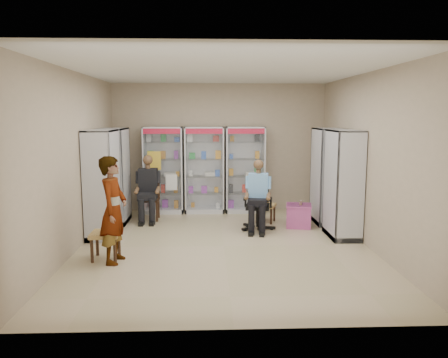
{
  "coord_description": "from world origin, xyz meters",
  "views": [
    {
      "loc": [
        -0.28,
        -7.37,
        2.27
      ],
      "look_at": [
        0.03,
        0.7,
        1.08
      ],
      "focal_mm": 35.0,
      "sensor_mm": 36.0,
      "label": 1
    }
  ],
  "objects_px": {
    "cabinet_back_right": "(245,170)",
    "cabinet_right_near": "(343,184)",
    "cabinet_left_far": "(115,176)",
    "woven_stool_a": "(266,213)",
    "cabinet_left_near": "(102,184)",
    "cabinet_back_mid": "(204,170)",
    "standing_man": "(113,210)",
    "cabinet_back_left": "(164,170)",
    "woven_stool_b": "(106,245)",
    "seated_shopkeeper": "(258,197)",
    "office_chair": "(258,204)",
    "cabinet_right_far": "(327,176)",
    "pink_trunk": "(299,216)",
    "wooden_chair": "(149,199)"
  },
  "relations": [
    {
      "from": "seated_shopkeeper",
      "to": "woven_stool_b",
      "type": "xyz_separation_m",
      "value": [
        -2.62,
        -1.66,
        -0.44
      ]
    },
    {
      "from": "cabinet_back_mid",
      "to": "standing_man",
      "type": "xyz_separation_m",
      "value": [
        -1.38,
        -3.49,
        -0.17
      ]
    },
    {
      "from": "cabinet_right_near",
      "to": "office_chair",
      "type": "bearing_deg",
      "value": 68.42
    },
    {
      "from": "cabinet_left_near",
      "to": "woven_stool_b",
      "type": "height_order",
      "value": "cabinet_left_near"
    },
    {
      "from": "cabinet_back_left",
      "to": "cabinet_back_mid",
      "type": "distance_m",
      "value": 0.95
    },
    {
      "from": "seated_shopkeeper",
      "to": "standing_man",
      "type": "height_order",
      "value": "standing_man"
    },
    {
      "from": "standing_man",
      "to": "woven_stool_a",
      "type": "bearing_deg",
      "value": -40.09
    },
    {
      "from": "cabinet_right_far",
      "to": "pink_trunk",
      "type": "bearing_deg",
      "value": 117.15
    },
    {
      "from": "cabinet_right_far",
      "to": "wooden_chair",
      "type": "distance_m",
      "value": 3.84
    },
    {
      "from": "cabinet_right_far",
      "to": "cabinet_right_near",
      "type": "relative_size",
      "value": 1.0
    },
    {
      "from": "cabinet_back_left",
      "to": "office_chair",
      "type": "distance_m",
      "value": 2.64
    },
    {
      "from": "office_chair",
      "to": "woven_stool_a",
      "type": "height_order",
      "value": "office_chair"
    },
    {
      "from": "cabinet_back_right",
      "to": "cabinet_left_far",
      "type": "bearing_deg",
      "value": -161.81
    },
    {
      "from": "standing_man",
      "to": "wooden_chair",
      "type": "bearing_deg",
      "value": 3.8
    },
    {
      "from": "cabinet_left_far",
      "to": "woven_stool_a",
      "type": "bearing_deg",
      "value": 88.1
    },
    {
      "from": "wooden_chair",
      "to": "woven_stool_b",
      "type": "xyz_separation_m",
      "value": [
        -0.35,
        -2.61,
        -0.25
      ]
    },
    {
      "from": "cabinet_back_left",
      "to": "cabinet_back_right",
      "type": "bearing_deg",
      "value": 0.0
    },
    {
      "from": "cabinet_back_right",
      "to": "office_chair",
      "type": "bearing_deg",
      "value": -85.86
    },
    {
      "from": "cabinet_back_mid",
      "to": "cabinet_right_near",
      "type": "xyz_separation_m",
      "value": [
        2.58,
        -2.23,
        0.0
      ]
    },
    {
      "from": "woven_stool_b",
      "to": "standing_man",
      "type": "height_order",
      "value": "standing_man"
    },
    {
      "from": "cabinet_left_far",
      "to": "office_chair",
      "type": "height_order",
      "value": "cabinet_left_far"
    },
    {
      "from": "cabinet_left_far",
      "to": "office_chair",
      "type": "relative_size",
      "value": 1.92
    },
    {
      "from": "cabinet_left_far",
      "to": "cabinet_left_near",
      "type": "distance_m",
      "value": 1.1
    },
    {
      "from": "cabinet_left_near",
      "to": "woven_stool_b",
      "type": "distance_m",
      "value": 1.56
    },
    {
      "from": "cabinet_back_right",
      "to": "cabinet_right_far",
      "type": "distance_m",
      "value": 1.98
    },
    {
      "from": "office_chair",
      "to": "pink_trunk",
      "type": "xyz_separation_m",
      "value": [
        0.86,
        0.17,
        -0.29
      ]
    },
    {
      "from": "seated_shopkeeper",
      "to": "cabinet_right_near",
      "type": "bearing_deg",
      "value": -9.9
    },
    {
      "from": "cabinet_back_right",
      "to": "seated_shopkeeper",
      "type": "xyz_separation_m",
      "value": [
        0.12,
        -1.68,
        -0.34
      ]
    },
    {
      "from": "wooden_chair",
      "to": "cabinet_right_near",
      "type": "bearing_deg",
      "value": -21.64
    },
    {
      "from": "cabinet_right_far",
      "to": "cabinet_left_far",
      "type": "bearing_deg",
      "value": 87.43
    },
    {
      "from": "woven_stool_a",
      "to": "standing_man",
      "type": "height_order",
      "value": "standing_man"
    },
    {
      "from": "cabinet_left_far",
      "to": "office_chair",
      "type": "bearing_deg",
      "value": 76.6
    },
    {
      "from": "cabinet_left_near",
      "to": "standing_man",
      "type": "relative_size",
      "value": 1.21
    },
    {
      "from": "wooden_chair",
      "to": "pink_trunk",
      "type": "xyz_separation_m",
      "value": [
        3.13,
        -0.74,
        -0.24
      ]
    },
    {
      "from": "cabinet_back_right",
      "to": "woven_stool_b",
      "type": "xyz_separation_m",
      "value": [
        -2.5,
        -3.34,
        -0.78
      ]
    },
    {
      "from": "cabinet_back_mid",
      "to": "cabinet_left_near",
      "type": "height_order",
      "value": "same"
    },
    {
      "from": "cabinet_left_far",
      "to": "seated_shopkeeper",
      "type": "height_order",
      "value": "cabinet_left_far"
    },
    {
      "from": "cabinet_back_mid",
      "to": "standing_man",
      "type": "relative_size",
      "value": 1.21
    },
    {
      "from": "cabinet_left_near",
      "to": "pink_trunk",
      "type": "xyz_separation_m",
      "value": [
        3.81,
        0.56,
        -0.77
      ]
    },
    {
      "from": "cabinet_back_right",
      "to": "cabinet_right_near",
      "type": "bearing_deg",
      "value": -53.84
    },
    {
      "from": "standing_man",
      "to": "cabinet_back_mid",
      "type": "bearing_deg",
      "value": -14.07
    },
    {
      "from": "cabinet_back_mid",
      "to": "cabinet_right_far",
      "type": "relative_size",
      "value": 1.0
    },
    {
      "from": "woven_stool_a",
      "to": "seated_shopkeeper",
      "type": "bearing_deg",
      "value": -110.24
    },
    {
      "from": "woven_stool_a",
      "to": "standing_man",
      "type": "relative_size",
      "value": 0.24
    },
    {
      "from": "cabinet_left_far",
      "to": "pink_trunk",
      "type": "xyz_separation_m",
      "value": [
        3.81,
        -0.54,
        -0.77
      ]
    },
    {
      "from": "office_chair",
      "to": "woven_stool_b",
      "type": "xyz_separation_m",
      "value": [
        -2.62,
        -1.71,
        -0.3
      ]
    },
    {
      "from": "seated_shopkeeper",
      "to": "woven_stool_a",
      "type": "distance_m",
      "value": 0.83
    },
    {
      "from": "office_chair",
      "to": "standing_man",
      "type": "height_order",
      "value": "standing_man"
    },
    {
      "from": "cabinet_right_far",
      "to": "cabinet_left_far",
      "type": "xyz_separation_m",
      "value": [
        -4.46,
        0.2,
        0.0
      ]
    },
    {
      "from": "office_chair",
      "to": "standing_man",
      "type": "xyz_separation_m",
      "value": [
        -2.44,
        -1.86,
        0.31
      ]
    }
  ]
}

